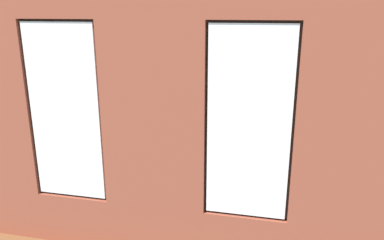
% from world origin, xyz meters
% --- Properties ---
extents(ground_plane, '(7.01, 5.66, 0.10)m').
position_xyz_m(ground_plane, '(0.00, 0.00, -0.05)').
color(ground_plane, brown).
extents(brick_wall_with_windows, '(6.41, 0.30, 3.21)m').
position_xyz_m(brick_wall_with_windows, '(0.00, 2.45, 1.56)').
color(brick_wall_with_windows, brown).
rests_on(brick_wall_with_windows, ground_plane).
extents(white_wall_right, '(0.10, 4.66, 3.21)m').
position_xyz_m(white_wall_right, '(3.15, 0.20, 1.60)').
color(white_wall_right, white).
rests_on(white_wall_right, ground_plane).
extents(couch_by_window, '(2.04, 0.87, 0.80)m').
position_xyz_m(couch_by_window, '(0.11, 1.80, 0.33)').
color(couch_by_window, black).
rests_on(couch_by_window, ground_plane).
extents(couch_left, '(0.94, 1.85, 0.80)m').
position_xyz_m(couch_left, '(-2.50, -0.05, 0.33)').
color(couch_left, black).
rests_on(couch_left, ground_plane).
extents(coffee_table, '(1.22, 0.77, 0.40)m').
position_xyz_m(coffee_table, '(-0.02, 0.04, 0.35)').
color(coffee_table, tan).
rests_on(coffee_table, ground_plane).
extents(cup_ceramic, '(0.09, 0.09, 0.11)m').
position_xyz_m(cup_ceramic, '(-0.35, -0.10, 0.46)').
color(cup_ceramic, '#4C4C51').
rests_on(cup_ceramic, coffee_table).
extents(candle_jar, '(0.08, 0.08, 0.09)m').
position_xyz_m(candle_jar, '(-0.11, 0.16, 0.45)').
color(candle_jar, '#B7333D').
rests_on(candle_jar, coffee_table).
extents(table_plant_small, '(0.14, 0.14, 0.22)m').
position_xyz_m(table_plant_small, '(-0.02, 0.04, 0.52)').
color(table_plant_small, beige).
rests_on(table_plant_small, coffee_table).
extents(remote_silver, '(0.16, 0.15, 0.02)m').
position_xyz_m(remote_silver, '(0.35, 0.16, 0.42)').
color(remote_silver, '#B2B2B7').
rests_on(remote_silver, coffee_table).
extents(remote_gray, '(0.17, 0.05, 0.02)m').
position_xyz_m(remote_gray, '(0.14, -0.06, 0.42)').
color(remote_gray, '#59595B').
rests_on(remote_gray, coffee_table).
extents(media_console, '(1.06, 0.42, 0.58)m').
position_xyz_m(media_console, '(2.85, -0.51, 0.29)').
color(media_console, black).
rests_on(media_console, ground_plane).
extents(tv_flatscreen, '(1.17, 0.20, 0.75)m').
position_xyz_m(tv_flatscreen, '(2.85, -0.52, 0.96)').
color(tv_flatscreen, black).
rests_on(tv_flatscreen, media_console).
extents(papasan_chair, '(1.20, 1.20, 0.73)m').
position_xyz_m(papasan_chair, '(-0.15, -1.63, 0.46)').
color(papasan_chair, olive).
rests_on(papasan_chair, ground_plane).
extents(potted_plant_beside_window_right, '(0.72, 0.72, 1.26)m').
position_xyz_m(potted_plant_beside_window_right, '(2.23, 1.90, 0.66)').
color(potted_plant_beside_window_right, gray).
rests_on(potted_plant_beside_window_right, ground_plane).
extents(potted_plant_by_left_couch, '(0.41, 0.41, 0.63)m').
position_xyz_m(potted_plant_by_left_couch, '(-2.10, -1.41, 0.41)').
color(potted_plant_by_left_couch, gray).
rests_on(potted_plant_by_left_couch, ground_plane).
extents(potted_plant_between_couches, '(0.45, 0.45, 0.80)m').
position_xyz_m(potted_plant_between_couches, '(-1.37, 1.75, 0.52)').
color(potted_plant_between_couches, gray).
rests_on(potted_plant_between_couches, ground_plane).
extents(potted_plant_near_tv, '(0.97, 0.97, 1.51)m').
position_xyz_m(potted_plant_near_tv, '(2.31, 0.47, 0.74)').
color(potted_plant_near_tv, beige).
rests_on(potted_plant_near_tv, ground_plane).
extents(potted_plant_corner_near_left, '(0.55, 0.55, 0.92)m').
position_xyz_m(potted_plant_corner_near_left, '(-2.65, -1.83, 0.58)').
color(potted_plant_corner_near_left, beige).
rests_on(potted_plant_corner_near_left, ground_plane).
extents(potted_plant_mid_room_small, '(0.32, 0.32, 0.54)m').
position_xyz_m(potted_plant_mid_room_small, '(-1.13, -1.07, 0.37)').
color(potted_plant_mid_room_small, beige).
rests_on(potted_plant_mid_room_small, ground_plane).
extents(potted_plant_foreground_right, '(0.57, 0.57, 0.75)m').
position_xyz_m(potted_plant_foreground_right, '(2.55, -1.78, 0.51)').
color(potted_plant_foreground_right, '#47423D').
rests_on(potted_plant_foreground_right, ground_plane).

